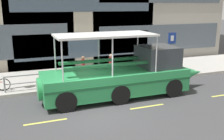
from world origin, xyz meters
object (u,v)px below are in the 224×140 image
at_px(parking_sign, 171,46).
at_px(pedestrian_mid_right, 83,66).
at_px(pedestrian_mid_left, 111,64).
at_px(duck_tour_boat, 125,76).
at_px(pedestrian_near_bow, 146,59).

xyz_separation_m(parking_sign, pedestrian_mid_right, (-6.22, 0.16, -0.95)).
bearing_deg(pedestrian_mid_right, pedestrian_mid_left, -6.29).
height_order(duck_tour_boat, pedestrian_near_bow, duck_tour_boat).
xyz_separation_m(pedestrian_near_bow, pedestrian_mid_left, (-2.71, -0.38, -0.02)).
relative_size(duck_tour_boat, pedestrian_mid_right, 6.20).
xyz_separation_m(parking_sign, pedestrian_near_bow, (-1.75, 0.35, -0.90)).
height_order(pedestrian_mid_left, pedestrian_mid_right, pedestrian_mid_left).
bearing_deg(parking_sign, pedestrian_mid_left, -179.59).
bearing_deg(duck_tour_boat, pedestrian_near_bow, 47.59).
relative_size(parking_sign, pedestrian_mid_left, 1.75).
bearing_deg(duck_tour_boat, parking_sign, 31.46).
distance_m(parking_sign, pedestrian_mid_right, 6.29).
bearing_deg(pedestrian_mid_right, duck_tour_boat, -63.21).
bearing_deg(pedestrian_mid_left, pedestrian_near_bow, 7.98).
relative_size(pedestrian_mid_left, pedestrian_mid_right, 1.03).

